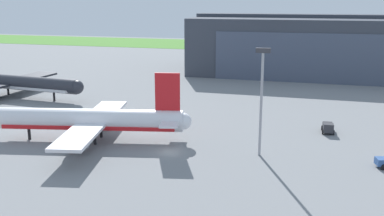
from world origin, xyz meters
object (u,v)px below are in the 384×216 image
(apron_light_mast, at_px, (262,94))
(baggage_tug, at_px, (328,127))
(airliner_far_right, at_px, (7,82))
(maintenance_hangar, at_px, (325,46))
(airliner_near_left, at_px, (89,120))

(apron_light_mast, bearing_deg, baggage_tug, 56.08)
(airliner_far_right, xyz_separation_m, baggage_tug, (83.46, -10.66, -2.87))
(maintenance_hangar, distance_m, apron_light_mast, 91.56)
(apron_light_mast, bearing_deg, airliner_far_right, 159.11)
(baggage_tug, bearing_deg, maintenance_hangar, 90.69)
(maintenance_hangar, height_order, airliner_near_left, maintenance_hangar)
(maintenance_hangar, height_order, apron_light_mast, maintenance_hangar)
(maintenance_hangar, relative_size, airliner_far_right, 1.93)
(airliner_far_right, distance_m, apron_light_mast, 77.48)
(maintenance_hangar, relative_size, airliner_near_left, 2.43)
(airliner_far_right, bearing_deg, maintenance_hangar, 37.53)
(apron_light_mast, bearing_deg, maintenance_hangar, 83.45)
(airliner_far_right, relative_size, baggage_tug, 10.09)
(maintenance_hangar, distance_m, baggage_tug, 74.62)
(airliner_far_right, height_order, apron_light_mast, apron_light_mast)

